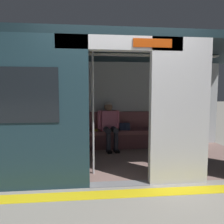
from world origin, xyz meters
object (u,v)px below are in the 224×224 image
at_px(bench_seat, 108,135).
at_px(grab_pole_door, 93,111).
at_px(handbag, 125,127).
at_px(book, 95,130).
at_px(person_seated, 109,122).
at_px(train_car, 109,87).

xyz_separation_m(bench_seat, grab_pole_door, (0.39, 1.63, 0.74)).
bearing_deg(handbag, book, 2.74).
xyz_separation_m(person_seated, book, (0.35, -0.07, -0.21)).
height_order(bench_seat, handbag, handbag).
distance_m(train_car, grab_pole_door, 0.86).
bearing_deg(person_seated, handbag, -164.84).
bearing_deg(book, train_car, 108.71).
distance_m(bench_seat, book, 0.36).
bearing_deg(person_seated, bench_seat, -74.50).
bearing_deg(grab_pole_door, train_car, -116.72).
xyz_separation_m(train_car, handbag, (-0.47, -1.02, -0.97)).
height_order(person_seated, handbag, person_seated).
height_order(bench_seat, grab_pole_door, grab_pole_door).
bearing_deg(train_car, bench_seat, -93.36).
xyz_separation_m(handbag, grab_pole_door, (0.81, 1.69, 0.55)).
xyz_separation_m(handbag, book, (0.75, 0.04, -0.07)).
bearing_deg(book, person_seated, 171.04).
height_order(train_car, handbag, train_car).
height_order(handbag, grab_pole_door, grab_pole_door).
bearing_deg(book, grab_pole_door, 90.89).
bearing_deg(handbag, bench_seat, 7.85).
bearing_deg(person_seated, train_car, 85.55).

